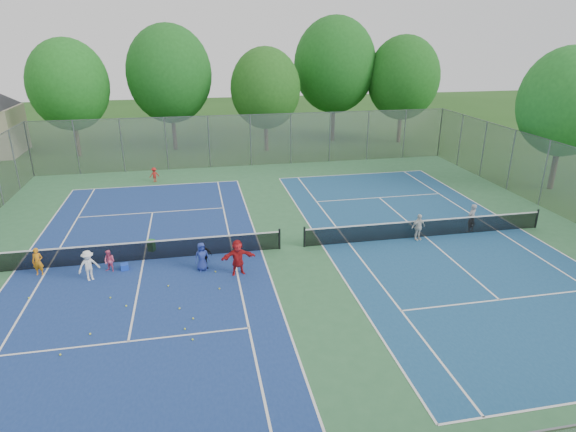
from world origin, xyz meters
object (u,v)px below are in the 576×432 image
(ball_crate, at_px, (125,267))
(ball_hopper, at_px, (151,246))
(net_right, at_px, (426,229))
(instructor, at_px, (472,218))
(net_left, at_px, (143,251))

(ball_crate, height_order, ball_hopper, ball_hopper)
(ball_hopper, bearing_deg, ball_crate, -120.20)
(net_right, bearing_deg, ball_crate, -176.85)
(net_right, bearing_deg, instructor, 4.09)
(net_left, relative_size, net_right, 1.00)
(net_right, xyz_separation_m, instructor, (2.63, 0.19, 0.32))
(ball_hopper, bearing_deg, net_right, -4.09)
(net_right, bearing_deg, ball_hopper, 175.91)
(net_right, distance_m, ball_crate, 14.76)
(ball_crate, xyz_separation_m, instructor, (17.36, 1.00, 0.63))
(ball_hopper, relative_size, instructor, 0.37)
(ball_hopper, distance_m, instructor, 16.34)
(net_right, xyz_separation_m, ball_crate, (-14.73, -0.81, -0.32))
(net_left, xyz_separation_m, ball_crate, (-0.73, -0.81, -0.32))
(net_left, relative_size, ball_hopper, 22.48)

